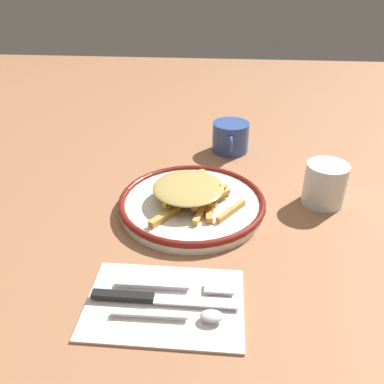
{
  "coord_description": "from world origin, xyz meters",
  "views": [
    {
      "loc": [
        0.65,
        0.06,
        0.43
      ],
      "look_at": [
        0.0,
        0.0,
        0.04
      ],
      "focal_mm": 37.21,
      "sensor_mm": 36.0,
      "label": 1
    }
  ],
  "objects_px": {
    "water_glass": "(325,184)",
    "coffee_mug": "(231,137)",
    "napkin": "(165,302)",
    "fork": "(175,286)",
    "plate": "(192,203)",
    "fries_heap": "(192,192)",
    "spoon": "(187,315)",
    "knife": "(151,298)"
  },
  "relations": [
    {
      "from": "fries_heap",
      "to": "plate",
      "type": "bearing_deg",
      "value": -156.2
    },
    {
      "from": "fries_heap",
      "to": "water_glass",
      "type": "relative_size",
      "value": 2.51
    },
    {
      "from": "water_glass",
      "to": "spoon",
      "type": "bearing_deg",
      "value": -36.67
    },
    {
      "from": "napkin",
      "to": "water_glass",
      "type": "relative_size",
      "value": 2.64
    },
    {
      "from": "napkin",
      "to": "coffee_mug",
      "type": "distance_m",
      "value": 0.53
    },
    {
      "from": "fork",
      "to": "water_glass",
      "type": "relative_size",
      "value": 2.07
    },
    {
      "from": "knife",
      "to": "water_glass",
      "type": "xyz_separation_m",
      "value": [
        -0.3,
        0.3,
        0.03
      ]
    },
    {
      "from": "napkin",
      "to": "spoon",
      "type": "xyz_separation_m",
      "value": [
        0.03,
        0.03,
        0.01
      ]
    },
    {
      "from": "napkin",
      "to": "fork",
      "type": "distance_m",
      "value": 0.03
    },
    {
      "from": "water_glass",
      "to": "coffee_mug",
      "type": "bearing_deg",
      "value": -141.14
    },
    {
      "from": "fries_heap",
      "to": "coffee_mug",
      "type": "height_order",
      "value": "coffee_mug"
    },
    {
      "from": "knife",
      "to": "water_glass",
      "type": "bearing_deg",
      "value": 135.13
    },
    {
      "from": "napkin",
      "to": "fries_heap",
      "type": "bearing_deg",
      "value": 175.61
    },
    {
      "from": "fries_heap",
      "to": "fork",
      "type": "bearing_deg",
      "value": -1.78
    },
    {
      "from": "fries_heap",
      "to": "fork",
      "type": "xyz_separation_m",
      "value": [
        0.22,
        -0.01,
        -0.03
      ]
    },
    {
      "from": "plate",
      "to": "napkin",
      "type": "bearing_deg",
      "value": -4.13
    },
    {
      "from": "fork",
      "to": "knife",
      "type": "distance_m",
      "value": 0.04
    },
    {
      "from": "napkin",
      "to": "knife",
      "type": "distance_m",
      "value": 0.02
    },
    {
      "from": "plate",
      "to": "napkin",
      "type": "height_order",
      "value": "plate"
    },
    {
      "from": "napkin",
      "to": "spoon",
      "type": "height_order",
      "value": "spoon"
    },
    {
      "from": "fork",
      "to": "spoon",
      "type": "relative_size",
      "value": 1.16
    },
    {
      "from": "spoon",
      "to": "coffee_mug",
      "type": "bearing_deg",
      "value": 174.19
    },
    {
      "from": "spoon",
      "to": "napkin",
      "type": "bearing_deg",
      "value": -128.26
    },
    {
      "from": "spoon",
      "to": "plate",
      "type": "bearing_deg",
      "value": -176.51
    },
    {
      "from": "fries_heap",
      "to": "coffee_mug",
      "type": "bearing_deg",
      "value": 165.46
    },
    {
      "from": "knife",
      "to": "fork",
      "type": "bearing_deg",
      "value": 132.08
    },
    {
      "from": "fork",
      "to": "water_glass",
      "type": "height_order",
      "value": "water_glass"
    },
    {
      "from": "spoon",
      "to": "water_glass",
      "type": "bearing_deg",
      "value": 143.33
    },
    {
      "from": "plate",
      "to": "knife",
      "type": "bearing_deg",
      "value": -8.41
    },
    {
      "from": "coffee_mug",
      "to": "fork",
      "type": "bearing_deg",
      "value": -9.02
    },
    {
      "from": "knife",
      "to": "spoon",
      "type": "xyz_separation_m",
      "value": [
        0.03,
        0.05,
        0.0
      ]
    },
    {
      "from": "plate",
      "to": "spoon",
      "type": "xyz_separation_m",
      "value": [
        0.28,
        0.02,
        -0.0
      ]
    },
    {
      "from": "napkin",
      "to": "fork",
      "type": "bearing_deg",
      "value": 156.53
    },
    {
      "from": "plate",
      "to": "knife",
      "type": "distance_m",
      "value": 0.25
    },
    {
      "from": "plate",
      "to": "fries_heap",
      "type": "relative_size",
      "value": 1.34
    },
    {
      "from": "fries_heap",
      "to": "knife",
      "type": "bearing_deg",
      "value": -8.71
    },
    {
      "from": "water_glass",
      "to": "coffee_mug",
      "type": "height_order",
      "value": "water_glass"
    },
    {
      "from": "water_glass",
      "to": "fork",
      "type": "bearing_deg",
      "value": -44.53
    },
    {
      "from": "fries_heap",
      "to": "napkin",
      "type": "height_order",
      "value": "fries_heap"
    },
    {
      "from": "fries_heap",
      "to": "napkin",
      "type": "distance_m",
      "value": 0.25
    },
    {
      "from": "coffee_mug",
      "to": "knife",
      "type": "bearing_deg",
      "value": -11.83
    },
    {
      "from": "plate",
      "to": "napkin",
      "type": "xyz_separation_m",
      "value": [
        0.25,
        -0.02,
        -0.01
      ]
    }
  ]
}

